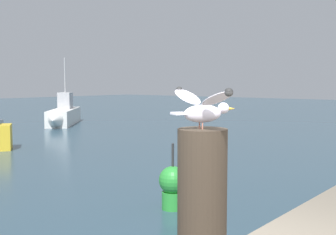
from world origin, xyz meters
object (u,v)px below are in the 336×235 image
at_px(mooring_post, 202,212).
at_px(channel_buoy, 173,186).
at_px(boat_white, 63,115).
at_px(seagull, 203,107).

xyz_separation_m(mooring_post, channel_buoy, (4.65, 3.93, -1.33)).
relative_size(mooring_post, boat_white, 0.19).
xyz_separation_m(mooring_post, boat_white, (13.77, 19.54, -1.23)).
bearing_deg(boat_white, mooring_post, -125.19).
relative_size(seagull, boat_white, 0.12).
xyz_separation_m(mooring_post, seagull, (0.00, -0.00, 0.60)).
bearing_deg(boat_white, channel_buoy, -120.30).
relative_size(seagull, channel_buoy, 0.45).
height_order(seagull, channel_buoy, seagull).
relative_size(mooring_post, channel_buoy, 0.72).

